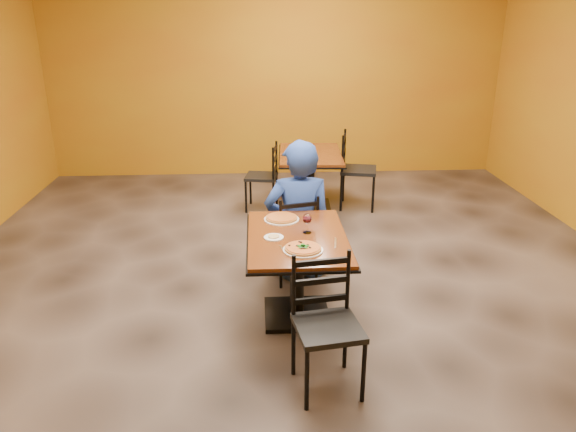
{
  "coord_description": "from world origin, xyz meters",
  "views": [
    {
      "loc": [
        -0.32,
        -4.59,
        2.46
      ],
      "look_at": [
        -0.06,
        -0.3,
        0.85
      ],
      "focal_mm": 33.94,
      "sensor_mm": 36.0,
      "label": 1
    }
  ],
  "objects": [
    {
      "name": "knife",
      "position": [
        0.29,
        -0.67,
        0.75
      ],
      "size": [
        0.05,
        0.21,
        0.0
      ],
      "primitive_type": "cube",
      "rotation": [
        0.0,
        0.0,
        -0.15
      ],
      "color": "silver",
      "rests_on": "table_main"
    },
    {
      "name": "wine_glass",
      "position": [
        0.09,
        -0.43,
        0.84
      ],
      "size": [
        0.08,
        0.08,
        0.18
      ],
      "primitive_type": null,
      "color": "white",
      "rests_on": "table_main"
    },
    {
      "name": "fork",
      "position": [
        -0.12,
        -0.78,
        0.75
      ],
      "size": [
        0.07,
        0.19,
        0.0
      ],
      "primitive_type": "cube",
      "rotation": [
        0.0,
        0.0,
        0.32
      ],
      "color": "silver",
      "rests_on": "table_main"
    },
    {
      "name": "pizza_far",
      "position": [
        -0.11,
        -0.13,
        0.77
      ],
      "size": [
        0.28,
        0.28,
        0.02
      ],
      "primitive_type": "cylinder",
      "color": "#C16D25",
      "rests_on": "plate_far"
    },
    {
      "name": "wall_back",
      "position": [
        0.0,
        4.0,
        1.5
      ],
      "size": [
        7.0,
        0.01,
        3.0
      ],
      "primitive_type": "cube",
      "color": "#A87C12",
      "rests_on": "ground"
    },
    {
      "name": "dip",
      "position": [
        -0.19,
        -0.53,
        0.76
      ],
      "size": [
        0.09,
        0.09,
        0.01
      ],
      "primitive_type": "cylinder",
      "color": "tan",
      "rests_on": "side_plate"
    },
    {
      "name": "diner",
      "position": [
        0.07,
        0.3,
        0.69
      ],
      "size": [
        0.67,
        0.44,
        1.37
      ],
      "primitive_type": "imported",
      "rotation": [
        0.0,
        0.0,
        3.15
      ],
      "color": "navy",
      "rests_on": "floor"
    },
    {
      "name": "pizza_main",
      "position": [
        0.02,
        -0.79,
        0.77
      ],
      "size": [
        0.28,
        0.28,
        0.02
      ],
      "primitive_type": "cylinder",
      "color": "maroon",
      "rests_on": "plate_main"
    },
    {
      "name": "plate_far",
      "position": [
        -0.11,
        -0.13,
        0.76
      ],
      "size": [
        0.31,
        0.31,
        0.01
      ],
      "primitive_type": "cylinder",
      "color": "white",
      "rests_on": "table_main"
    },
    {
      "name": "table_second",
      "position": [
        0.38,
        2.28,
        0.56
      ],
      "size": [
        0.89,
        1.26,
        0.75
      ],
      "rotation": [
        0.0,
        0.0,
        -0.05
      ],
      "color": "#663410",
      "rests_on": "floor"
    },
    {
      "name": "plate_main",
      "position": [
        0.02,
        -0.79,
        0.76
      ],
      "size": [
        0.31,
        0.31,
        0.01
      ],
      "primitive_type": "cylinder",
      "color": "white",
      "rests_on": "table_main"
    },
    {
      "name": "side_plate",
      "position": [
        -0.19,
        -0.53,
        0.76
      ],
      "size": [
        0.16,
        0.16,
        0.01
      ],
      "primitive_type": "cylinder",
      "color": "white",
      "rests_on": "table_main"
    },
    {
      "name": "chair_main_near",
      "position": [
        0.14,
        -1.46,
        0.47
      ],
      "size": [
        0.49,
        0.49,
        0.95
      ],
      "primitive_type": null,
      "rotation": [
        0.0,
        0.0,
        0.16
      ],
      "color": "black",
      "rests_on": "floor"
    },
    {
      "name": "chair_second_right",
      "position": [
        1.02,
        2.28,
        0.51
      ],
      "size": [
        0.55,
        0.55,
        1.01
      ],
      "primitive_type": null,
      "rotation": [
        0.0,
        0.0,
        1.35
      ],
      "color": "black",
      "rests_on": "floor"
    },
    {
      "name": "chair_main_far",
      "position": [
        0.02,
        0.24,
        0.44
      ],
      "size": [
        0.48,
        0.48,
        0.88
      ],
      "primitive_type": null,
      "rotation": [
        0.0,
        0.0,
        3.39
      ],
      "color": "black",
      "rests_on": "floor"
    },
    {
      "name": "chair_second_left",
      "position": [
        -0.26,
        2.28,
        0.44
      ],
      "size": [
        0.46,
        0.46,
        0.88
      ],
      "primitive_type": null,
      "rotation": [
        0.0,
        0.0,
        -1.73
      ],
      "color": "black",
      "rests_on": "floor"
    },
    {
      "name": "floor",
      "position": [
        0.0,
        0.0,
        0.0
      ],
      "size": [
        7.0,
        8.0,
        0.01
      ],
      "primitive_type": "cube",
      "color": "black",
      "rests_on": "ground"
    },
    {
      "name": "table_main",
      "position": [
        0.0,
        -0.5,
        0.56
      ],
      "size": [
        0.83,
        1.23,
        0.75
      ],
      "color": "#663410",
      "rests_on": "floor"
    }
  ]
}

